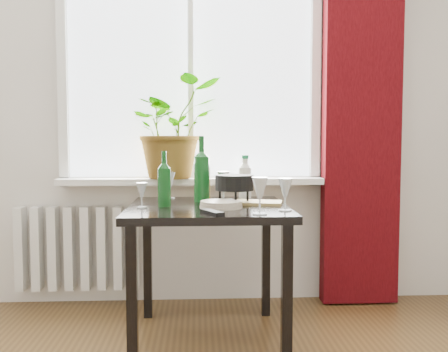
{
  "coord_description": "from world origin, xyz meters",
  "views": [
    {
      "loc": [
        0.04,
        -1.12,
        1.09
      ],
      "look_at": [
        0.19,
        1.55,
        0.9
      ],
      "focal_mm": 40.0,
      "sensor_mm": 36.0,
      "label": 1
    }
  ],
  "objects": [
    {
      "name": "radiator",
      "position": [
        -0.75,
        2.18,
        0.38
      ],
      "size": [
        0.8,
        0.1,
        0.55
      ],
      "color": "silver",
      "rests_on": "ground"
    },
    {
      "name": "fondue_pot",
      "position": [
        0.24,
        1.58,
        0.82
      ],
      "size": [
        0.29,
        0.27,
        0.16
      ],
      "primitive_type": null,
      "rotation": [
        0.0,
        0.0,
        0.3
      ],
      "color": "black",
      "rests_on": "table"
    },
    {
      "name": "wineglass_front_right",
      "position": [
        0.34,
        1.2,
        0.83
      ],
      "size": [
        0.1,
        0.1,
        0.18
      ],
      "primitive_type": null,
      "rotation": [
        0.0,
        0.0,
        0.36
      ],
      "color": "silver",
      "rests_on": "table"
    },
    {
      "name": "wineglass_back_left",
      "position": [
        -0.13,
        1.89,
        0.82
      ],
      "size": [
        0.09,
        0.09,
        0.16
      ],
      "primitive_type": null,
      "rotation": [
        0.0,
        0.0,
        -0.38
      ],
      "color": "silver",
      "rests_on": "table"
    },
    {
      "name": "cleaning_bottle",
      "position": [
        0.33,
        1.89,
        0.87
      ],
      "size": [
        0.07,
        0.07,
        0.26
      ],
      "primitive_type": null,
      "rotation": [
        0.0,
        0.0,
        0.01
      ],
      "color": "silver",
      "rests_on": "table"
    },
    {
      "name": "wineglass_front_left",
      "position": [
        -0.25,
        1.46,
        0.81
      ],
      "size": [
        0.07,
        0.07,
        0.13
      ],
      "primitive_type": null,
      "rotation": [
        0.0,
        0.0,
        -0.24
      ],
      "color": "silver",
      "rests_on": "table"
    },
    {
      "name": "wine_bottle_left",
      "position": [
        -0.13,
        1.52,
        0.89
      ],
      "size": [
        0.08,
        0.08,
        0.3
      ],
      "primitive_type": null,
      "rotation": [
        0.0,
        0.0,
        -0.09
      ],
      "color": "#0C4113",
      "rests_on": "table"
    },
    {
      "name": "curtain",
      "position": [
        1.12,
        2.12,
        1.3
      ],
      "size": [
        0.5,
        0.12,
        2.56
      ],
      "color": "#340408",
      "rests_on": "ground"
    },
    {
      "name": "table",
      "position": [
        0.1,
        1.55,
        0.65
      ],
      "size": [
        0.85,
        0.85,
        0.74
      ],
      "color": "black",
      "rests_on": "ground"
    },
    {
      "name": "wineglass_far_right",
      "position": [
        0.48,
        1.32,
        0.82
      ],
      "size": [
        0.08,
        0.08,
        0.17
      ],
      "primitive_type": null,
      "rotation": [
        0.0,
        0.0,
        0.07
      ],
      "color": "silver",
      "rests_on": "table"
    },
    {
      "name": "plate_stack",
      "position": [
        0.16,
        1.44,
        0.76
      ],
      "size": [
        0.26,
        0.26,
        0.04
      ],
      "primitive_type": "cylinder",
      "rotation": [
        0.0,
        0.0,
        0.17
      ],
      "color": "beige",
      "rests_on": "table"
    },
    {
      "name": "windowsill",
      "position": [
        0.0,
        2.15,
        0.82
      ],
      "size": [
        1.72,
        0.2,
        0.04
      ],
      "color": "white",
      "rests_on": "ground"
    },
    {
      "name": "wineglass_back_center",
      "position": [
        0.19,
        1.78,
        0.83
      ],
      "size": [
        0.09,
        0.09,
        0.17
      ],
      "primitive_type": null,
      "rotation": [
        0.0,
        0.0,
        0.24
      ],
      "color": "#B5BBC2",
      "rests_on": "table"
    },
    {
      "name": "tv_remote",
      "position": [
        0.11,
        1.23,
        0.75
      ],
      "size": [
        0.12,
        0.17,
        0.02
      ],
      "primitive_type": "cube",
      "rotation": [
        0.0,
        0.0,
        0.45
      ],
      "color": "black",
      "rests_on": "table"
    },
    {
      "name": "cutting_board",
      "position": [
        0.37,
        1.6,
        0.75
      ],
      "size": [
        0.3,
        0.23,
        0.01
      ],
      "primitive_type": "cube",
      "rotation": [
        0.0,
        0.0,
        -0.22
      ],
      "color": "#A48B4A",
      "rests_on": "table"
    },
    {
      "name": "wine_bottle_right",
      "position": [
        0.07,
        1.72,
        0.93
      ],
      "size": [
        0.12,
        0.12,
        0.38
      ],
      "primitive_type": null,
      "rotation": [
        0.0,
        0.0,
        0.4
      ],
      "color": "#0C4315",
      "rests_on": "table"
    },
    {
      "name": "potted_plant",
      "position": [
        -0.12,
        2.13,
        1.17
      ],
      "size": [
        0.77,
        0.74,
        0.65
      ],
      "primitive_type": "imported",
      "rotation": [
        0.0,
        0.0,
        0.58
      ],
      "color": "#337E21",
      "rests_on": "windowsill"
    },
    {
      "name": "bottle_amber",
      "position": [
        0.08,
        1.81,
        0.88
      ],
      "size": [
        0.09,
        0.09,
        0.29
      ],
      "primitive_type": null,
      "rotation": [
        0.0,
        0.0,
        0.32
      ],
      "color": "brown",
      "rests_on": "table"
    },
    {
      "name": "window",
      "position": [
        0.0,
        2.22,
        1.6
      ],
      "size": [
        1.72,
        0.08,
        1.62
      ],
      "color": "white",
      "rests_on": "ground"
    }
  ]
}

